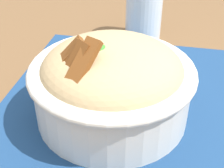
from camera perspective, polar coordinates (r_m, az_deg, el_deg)
table at (r=0.51m, az=-1.58°, el=-11.46°), size 1.10×0.90×0.76m
placemat at (r=0.47m, az=2.17°, el=-3.37°), size 0.41×0.37×0.00m
bowl at (r=0.42m, az=-0.05°, el=0.57°), size 0.25×0.25×0.13m
fork at (r=0.54m, az=7.36°, el=2.38°), size 0.03×0.13×0.00m
drinking_glass at (r=0.64m, az=5.65°, el=12.35°), size 0.07×0.07×0.12m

